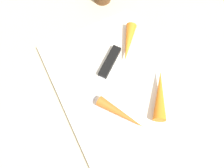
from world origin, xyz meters
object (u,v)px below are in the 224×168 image
at_px(carrot_longest, 160,95).
at_px(carrot_shortest, 128,43).
at_px(carrot_medium, 121,114).
at_px(cutting_board, 112,85).
at_px(knife, 108,66).

relative_size(carrot_longest, carrot_shortest, 1.14).
bearing_deg(carrot_medium, carrot_longest, 58.07).
bearing_deg(carrot_longest, cutting_board, 78.28).
bearing_deg(knife, carrot_shortest, 165.05).
bearing_deg(carrot_medium, cutting_board, 136.70).
bearing_deg(cutting_board, carrot_medium, 168.67).
bearing_deg(cutting_board, carrot_longest, -132.84).
xyz_separation_m(carrot_longest, carrot_medium, (-0.00, 0.10, -0.00)).
relative_size(cutting_board, carrot_shortest, 3.33).
height_order(carrot_medium, carrot_shortest, carrot_shortest).
distance_m(cutting_board, carrot_shortest, 0.12).
bearing_deg(cutting_board, knife, -12.54).
xyz_separation_m(cutting_board, carrot_longest, (-0.08, -0.09, 0.02)).
distance_m(carrot_medium, carrot_shortest, 0.19).
xyz_separation_m(cutting_board, carrot_shortest, (0.08, -0.09, 0.02)).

